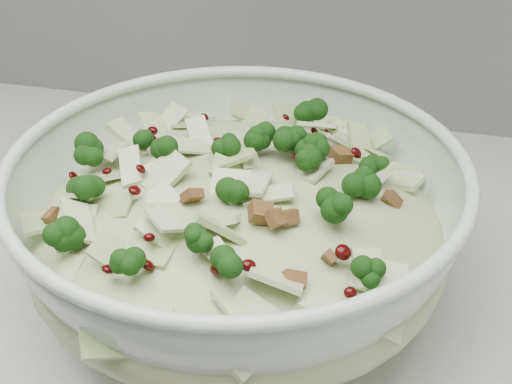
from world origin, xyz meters
TOP-DOWN VIEW (x-y plane):
  - mixing_bowl at (0.41, 1.60)m, footprint 0.42×0.42m
  - salad at (0.41, 1.60)m, footprint 0.42×0.42m

SIDE VIEW (x-z plane):
  - mixing_bowl at x=0.41m, z-range 0.90..1.05m
  - salad at x=0.41m, z-range 0.93..1.07m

